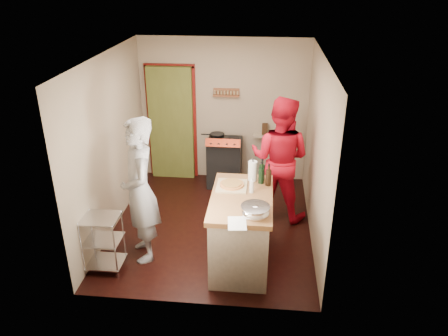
{
  "coord_description": "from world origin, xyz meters",
  "views": [
    {
      "loc": [
        0.76,
        -5.75,
        3.69
      ],
      "look_at": [
        0.18,
        0.0,
        0.99
      ],
      "focal_mm": 35.0,
      "sensor_mm": 36.0,
      "label": 1
    }
  ],
  "objects_px": {
    "island": "(241,229)",
    "person_red": "(280,159)",
    "wire_shelving": "(103,240)",
    "stove": "(224,162)",
    "person_stripe": "(140,191)"
  },
  "relations": [
    {
      "from": "person_stripe",
      "to": "wire_shelving",
      "type": "bearing_deg",
      "value": -75.52
    },
    {
      "from": "wire_shelving",
      "to": "person_stripe",
      "type": "distance_m",
      "value": 0.8
    },
    {
      "from": "island",
      "to": "person_stripe",
      "type": "bearing_deg",
      "value": 178.81
    },
    {
      "from": "wire_shelving",
      "to": "island",
      "type": "xyz_separation_m",
      "value": [
        1.78,
        0.33,
        0.09
      ]
    },
    {
      "from": "island",
      "to": "person_stripe",
      "type": "height_order",
      "value": "person_stripe"
    },
    {
      "from": "island",
      "to": "wire_shelving",
      "type": "bearing_deg",
      "value": -169.61
    },
    {
      "from": "island",
      "to": "person_red",
      "type": "xyz_separation_m",
      "value": [
        0.5,
        1.32,
        0.45
      ]
    },
    {
      "from": "island",
      "to": "person_red",
      "type": "bearing_deg",
      "value": 69.24
    },
    {
      "from": "wire_shelving",
      "to": "person_stripe",
      "type": "xyz_separation_m",
      "value": [
        0.44,
        0.35,
        0.56
      ]
    },
    {
      "from": "wire_shelving",
      "to": "stove",
      "type": "bearing_deg",
      "value": 63.15
    },
    {
      "from": "person_red",
      "to": "wire_shelving",
      "type": "bearing_deg",
      "value": 54.38
    },
    {
      "from": "person_stripe",
      "to": "stove",
      "type": "bearing_deg",
      "value": 134.33
    },
    {
      "from": "stove",
      "to": "island",
      "type": "height_order",
      "value": "island"
    },
    {
      "from": "wire_shelving",
      "to": "person_red",
      "type": "height_order",
      "value": "person_red"
    },
    {
      "from": "stove",
      "to": "person_red",
      "type": "xyz_separation_m",
      "value": [
        0.95,
        -0.98,
        0.53
      ]
    }
  ]
}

